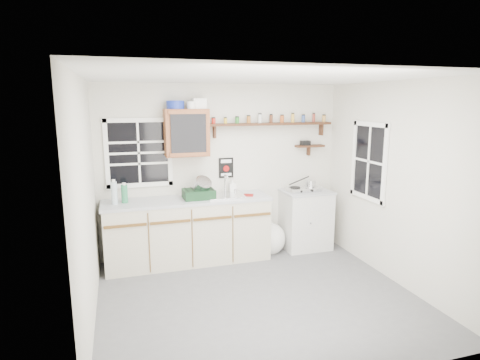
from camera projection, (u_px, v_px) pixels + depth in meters
name	position (u px, v px, depth m)	size (l,w,h in m)	color
room	(259.00, 193.00, 4.45)	(3.64, 3.24, 2.54)	#535356
main_cabinet	(188.00, 230.00, 5.66)	(2.31, 0.63, 0.92)	#BCB49C
right_cabinet	(306.00, 219.00, 6.21)	(0.73, 0.57, 0.91)	beige
sink	(225.00, 195.00, 5.72)	(0.52, 0.44, 0.29)	silver
upper_cabinet	(187.00, 133.00, 5.54)	(0.60, 0.32, 0.65)	brown
upper_cabinet_clutter	(185.00, 104.00, 5.46)	(0.54, 0.24, 0.14)	navy
spice_shelf	(271.00, 123.00, 5.95)	(1.91, 0.18, 0.35)	black
secondary_shelf	(308.00, 146.00, 6.21)	(0.45, 0.16, 0.24)	black
warning_sign	(226.00, 168.00, 5.95)	(0.22, 0.02, 0.30)	black
window_back	(139.00, 153.00, 5.54)	(0.93, 0.03, 0.98)	black
window_right	(369.00, 161.00, 5.44)	(0.03, 0.78, 1.08)	black
water_bottles	(119.00, 193.00, 5.28)	(0.21, 0.13, 0.33)	silver
dish_rack	(200.00, 191.00, 5.58)	(0.43, 0.33, 0.32)	black
soap_bottle	(232.00, 185.00, 5.94)	(0.10, 0.10, 0.21)	white
rag	(248.00, 195.00, 5.74)	(0.13, 0.12, 0.02)	maroon
hotplate	(303.00, 189.00, 6.07)	(0.53, 0.31, 0.07)	silver
saucepan	(310.00, 183.00, 6.10)	(0.38, 0.22, 0.17)	silver
trash_bag	(270.00, 239.00, 6.04)	(0.44, 0.40, 0.51)	white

